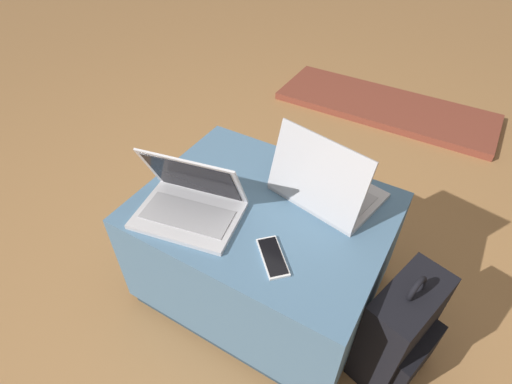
{
  "coord_description": "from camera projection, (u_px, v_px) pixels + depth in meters",
  "views": [
    {
      "loc": [
        0.46,
        -0.83,
        1.4
      ],
      "look_at": [
        -0.01,
        -0.03,
        0.55
      ],
      "focal_mm": 28.0,
      "sensor_mm": 36.0,
      "label": 1
    }
  ],
  "objects": [
    {
      "name": "ground_plane",
      "position": [
        263.0,
        287.0,
        1.65
      ],
      "size": [
        14.0,
        14.0,
        0.0
      ],
      "primitive_type": "plane",
      "color": "#9E7042"
    },
    {
      "name": "ottoman",
      "position": [
        263.0,
        250.0,
        1.49
      ],
      "size": [
        0.83,
        0.65,
        0.47
      ],
      "color": "#2A3D4E",
      "rests_on": "ground_plane"
    },
    {
      "name": "laptop_near",
      "position": [
        190.0,
        202.0,
        1.28
      ],
      "size": [
        0.37,
        0.29,
        0.22
      ],
      "rotation": [
        0.0,
        0.0,
        0.19
      ],
      "color": "silver",
      "rests_on": "ottoman"
    },
    {
      "name": "laptop_far",
      "position": [
        325.0,
        185.0,
        1.33
      ],
      "size": [
        0.38,
        0.32,
        0.26
      ],
      "rotation": [
        0.0,
        0.0,
        2.94
      ],
      "color": "#B7B7BC",
      "rests_on": "ottoman"
    },
    {
      "name": "cell_phone",
      "position": [
        273.0,
        257.0,
        1.17
      ],
      "size": [
        0.15,
        0.15,
        0.01
      ],
      "rotation": [
        0.0,
        0.0,
        0.79
      ],
      "color": "white",
      "rests_on": "ottoman"
    },
    {
      "name": "backpack",
      "position": [
        400.0,
        332.0,
        1.29
      ],
      "size": [
        0.25,
        0.32,
        0.47
      ],
      "rotation": [
        0.0,
        0.0,
        1.29
      ],
      "color": "black",
      "rests_on": "ground_plane"
    },
    {
      "name": "fireplace_hearth",
      "position": [
        385.0,
        107.0,
        2.67
      ],
      "size": [
        1.4,
        0.5,
        0.04
      ],
      "color": "brown",
      "rests_on": "ground_plane"
    }
  ]
}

